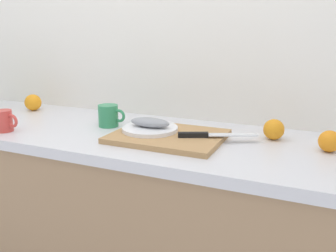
# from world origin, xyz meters

# --- Properties ---
(back_wall) EXTENTS (3.20, 0.05, 2.50)m
(back_wall) POSITION_xyz_m (0.00, 0.33, 1.25)
(back_wall) COLOR white
(back_wall) RESTS_ON ground_plane
(kitchen_counter) EXTENTS (2.00, 0.60, 0.90)m
(kitchen_counter) POSITION_xyz_m (0.00, 0.00, 0.45)
(kitchen_counter) COLOR #9E7A56
(kitchen_counter) RESTS_ON ground_plane
(cutting_board) EXTENTS (0.41, 0.32, 0.02)m
(cutting_board) POSITION_xyz_m (0.23, -0.03, 0.91)
(cutting_board) COLOR tan
(cutting_board) RESTS_ON kitchen_counter
(white_plate) EXTENTS (0.22, 0.22, 0.01)m
(white_plate) POSITION_xyz_m (0.14, -0.02, 0.93)
(white_plate) COLOR white
(white_plate) RESTS_ON cutting_board
(fish_fillet) EXTENTS (0.16, 0.07, 0.04)m
(fish_fillet) POSITION_xyz_m (0.14, -0.02, 0.95)
(fish_fillet) COLOR gray
(fish_fillet) RESTS_ON white_plate
(chef_knife) EXTENTS (0.28, 0.15, 0.02)m
(chef_knife) POSITION_xyz_m (0.38, -0.01, 0.93)
(chef_knife) COLOR silver
(chef_knife) RESTS_ON cutting_board
(coffee_mug_0) EXTENTS (0.12, 0.08, 0.09)m
(coffee_mug_0) POSITION_xyz_m (-0.08, 0.04, 0.95)
(coffee_mug_0) COLOR #338C59
(coffee_mug_0) RESTS_ON kitchen_counter
(coffee_mug_1) EXTENTS (0.11, 0.07, 0.09)m
(coffee_mug_1) POSITION_xyz_m (-0.42, -0.20, 0.94)
(coffee_mug_1) COLOR #CC3F38
(coffee_mug_1) RESTS_ON kitchen_counter
(orange_0) EXTENTS (0.08, 0.08, 0.08)m
(orange_0) POSITION_xyz_m (0.59, 0.12, 0.94)
(orange_0) COLOR orange
(orange_0) RESTS_ON kitchen_counter
(orange_1) EXTENTS (0.08, 0.08, 0.08)m
(orange_1) POSITION_xyz_m (-0.61, 0.15, 0.94)
(orange_1) COLOR orange
(orange_1) RESTS_ON kitchen_counter
(orange_2) EXTENTS (0.07, 0.07, 0.07)m
(orange_2) POSITION_xyz_m (0.78, 0.05, 0.94)
(orange_2) COLOR orange
(orange_2) RESTS_ON kitchen_counter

